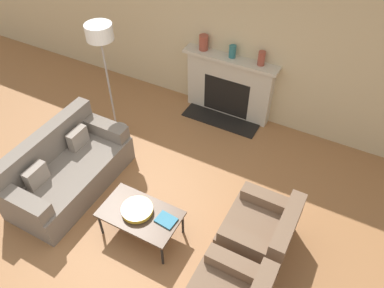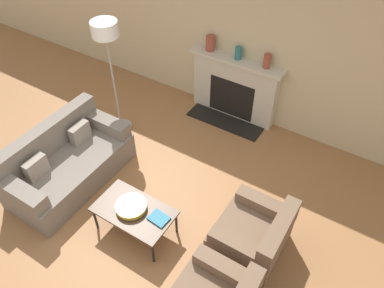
{
  "view_description": "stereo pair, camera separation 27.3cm",
  "coord_description": "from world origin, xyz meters",
  "px_view_note": "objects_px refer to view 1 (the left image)",
  "views": [
    {
      "loc": [
        1.87,
        -2.14,
        4.2
      ],
      "look_at": [
        0.02,
        1.33,
        0.45
      ],
      "focal_mm": 35.0,
      "sensor_mm": 36.0,
      "label": 1
    },
    {
      "loc": [
        2.11,
        -2.0,
        4.2
      ],
      "look_at": [
        0.02,
        1.33,
        0.45
      ],
      "focal_mm": 35.0,
      "sensor_mm": 36.0,
      "label": 2
    }
  ],
  "objects_px": {
    "fireplace": "(229,87)",
    "mantel_vase_center_right": "(262,58)",
    "floor_lamp": "(102,46)",
    "bowl": "(137,210)",
    "book": "(166,220)",
    "coffee_table": "(140,215)",
    "mantel_vase_center_left": "(232,51)",
    "mantel_vase_left": "(204,43)",
    "armchair_far": "(261,232)",
    "couch": "(66,170)"
  },
  "relations": [
    {
      "from": "fireplace",
      "to": "floor_lamp",
      "type": "relative_size",
      "value": 0.84
    },
    {
      "from": "armchair_far",
      "to": "fireplace",
      "type": "bearing_deg",
      "value": -147.27
    },
    {
      "from": "book",
      "to": "floor_lamp",
      "type": "bearing_deg",
      "value": 147.3
    },
    {
      "from": "book",
      "to": "bowl",
      "type": "bearing_deg",
      "value": -166.95
    },
    {
      "from": "mantel_vase_center_right",
      "to": "mantel_vase_center_left",
      "type": "bearing_deg",
      "value": 180.0
    },
    {
      "from": "armchair_far",
      "to": "book",
      "type": "bearing_deg",
      "value": -65.54
    },
    {
      "from": "armchair_far",
      "to": "bowl",
      "type": "relative_size",
      "value": 2.24
    },
    {
      "from": "armchair_far",
      "to": "mantel_vase_left",
      "type": "distance_m",
      "value": 3.15
    },
    {
      "from": "book",
      "to": "floor_lamp",
      "type": "height_order",
      "value": "floor_lamp"
    },
    {
      "from": "fireplace",
      "to": "coffee_table",
      "type": "height_order",
      "value": "fireplace"
    },
    {
      "from": "armchair_far",
      "to": "mantel_vase_left",
      "type": "xyz_separation_m",
      "value": [
        -1.95,
        2.28,
        0.94
      ]
    },
    {
      "from": "armchair_far",
      "to": "mantel_vase_left",
      "type": "bearing_deg",
      "value": -139.42
    },
    {
      "from": "armchair_far",
      "to": "coffee_table",
      "type": "height_order",
      "value": "armchair_far"
    },
    {
      "from": "bowl",
      "to": "mantel_vase_center_left",
      "type": "relative_size",
      "value": 1.95
    },
    {
      "from": "floor_lamp",
      "to": "coffee_table",
      "type": "bearing_deg",
      "value": -44.56
    },
    {
      "from": "floor_lamp",
      "to": "mantel_vase_center_right",
      "type": "height_order",
      "value": "floor_lamp"
    },
    {
      "from": "couch",
      "to": "fireplace",
      "type": "bearing_deg",
      "value": -26.63
    },
    {
      "from": "mantel_vase_left",
      "to": "coffee_table",
      "type": "bearing_deg",
      "value": -78.65
    },
    {
      "from": "fireplace",
      "to": "book",
      "type": "xyz_separation_m",
      "value": [
        0.41,
        -2.74,
        -0.11
      ]
    },
    {
      "from": "fireplace",
      "to": "coffee_table",
      "type": "relative_size",
      "value": 1.61
    },
    {
      "from": "book",
      "to": "mantel_vase_center_right",
      "type": "xyz_separation_m",
      "value": [
        0.08,
        2.76,
        0.79
      ]
    },
    {
      "from": "bowl",
      "to": "mantel_vase_left",
      "type": "xyz_separation_m",
      "value": [
        -0.53,
        2.81,
        0.77
      ]
    },
    {
      "from": "floor_lamp",
      "to": "mantel_vase_left",
      "type": "relative_size",
      "value": 7.63
    },
    {
      "from": "floor_lamp",
      "to": "mantel_vase_center_right",
      "type": "distance_m",
      "value": 2.37
    },
    {
      "from": "coffee_table",
      "to": "mantel_vase_center_right",
      "type": "bearing_deg",
      "value": 81.46
    },
    {
      "from": "book",
      "to": "mantel_vase_center_right",
      "type": "height_order",
      "value": "mantel_vase_center_right"
    },
    {
      "from": "book",
      "to": "floor_lamp",
      "type": "relative_size",
      "value": 0.13
    },
    {
      "from": "fireplace",
      "to": "mantel_vase_center_left",
      "type": "bearing_deg",
      "value": 53.66
    },
    {
      "from": "armchair_far",
      "to": "floor_lamp",
      "type": "height_order",
      "value": "floor_lamp"
    },
    {
      "from": "floor_lamp",
      "to": "mantel_vase_left",
      "type": "distance_m",
      "value": 1.67
    },
    {
      "from": "mantel_vase_center_right",
      "to": "bowl",
      "type": "bearing_deg",
      "value": -99.34
    },
    {
      "from": "couch",
      "to": "mantel_vase_left",
      "type": "relative_size",
      "value": 7.24
    },
    {
      "from": "coffee_table",
      "to": "floor_lamp",
      "type": "xyz_separation_m",
      "value": [
        -1.5,
        1.48,
        1.19
      ]
    },
    {
      "from": "mantel_vase_left",
      "to": "armchair_far",
      "type": "bearing_deg",
      "value": -49.42
    },
    {
      "from": "mantel_vase_left",
      "to": "bowl",
      "type": "bearing_deg",
      "value": -79.4
    },
    {
      "from": "armchair_far",
      "to": "couch",
      "type": "bearing_deg",
      "value": -82.85
    },
    {
      "from": "fireplace",
      "to": "mantel_vase_center_right",
      "type": "distance_m",
      "value": 0.84
    },
    {
      "from": "floor_lamp",
      "to": "mantel_vase_center_left",
      "type": "height_order",
      "value": "floor_lamp"
    },
    {
      "from": "couch",
      "to": "mantel_vase_center_left",
      "type": "bearing_deg",
      "value": -26.69
    },
    {
      "from": "mantel_vase_center_left",
      "to": "mantel_vase_center_right",
      "type": "distance_m",
      "value": 0.48
    },
    {
      "from": "bowl",
      "to": "book",
      "type": "height_order",
      "value": "bowl"
    },
    {
      "from": "floor_lamp",
      "to": "mantel_vase_center_left",
      "type": "xyz_separation_m",
      "value": [
        1.44,
        1.34,
        -0.37
      ]
    },
    {
      "from": "mantel_vase_left",
      "to": "mantel_vase_center_right",
      "type": "xyz_separation_m",
      "value": [
        0.99,
        -0.0,
        -0.01
      ]
    },
    {
      "from": "bowl",
      "to": "mantel_vase_center_left",
      "type": "distance_m",
      "value": 2.91
    },
    {
      "from": "floor_lamp",
      "to": "mantel_vase_left",
      "type": "bearing_deg",
      "value": 55.03
    },
    {
      "from": "coffee_table",
      "to": "book",
      "type": "xyz_separation_m",
      "value": [
        0.34,
        0.06,
        0.04
      ]
    },
    {
      "from": "armchair_far",
      "to": "bowl",
      "type": "height_order",
      "value": "armchair_far"
    },
    {
      "from": "armchair_far",
      "to": "mantel_vase_left",
      "type": "relative_size",
      "value": 3.51
    },
    {
      "from": "book",
      "to": "mantel_vase_left",
      "type": "bearing_deg",
      "value": 113.12
    },
    {
      "from": "armchair_far",
      "to": "mantel_vase_center_left",
      "type": "distance_m",
      "value": 2.85
    }
  ]
}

